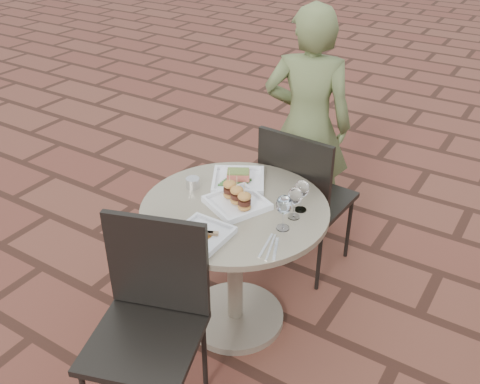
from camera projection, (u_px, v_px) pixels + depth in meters
The scene contains 13 objects.
ground at pixel (251, 302), 3.02m from camera, with size 60.00×60.00×0.00m, color #572E22.
cafe_table at pixel (235, 248), 2.66m from camera, with size 0.90×0.90×0.73m.
chair_far at pixel (302, 192), 3.00m from camera, with size 0.46×0.46×0.93m.
chair_near at pixel (151, 308), 2.20m from camera, with size 0.56×0.56×0.93m.
diner at pixel (307, 126), 3.29m from camera, with size 0.54×0.36×1.49m, color #566135.
plate_salmon at pixel (238, 179), 2.72m from camera, with size 0.35×0.35×0.07m.
plate_sliders at pixel (237, 199), 2.52m from camera, with size 0.33×0.33×0.16m.
plate_tuna at pixel (202, 234), 2.32m from camera, with size 0.22×0.22×0.03m.
wine_glass_right at pixel (284, 205), 2.32m from camera, with size 0.07×0.07×0.17m.
wine_glass_mid at pixel (302, 189), 2.45m from camera, with size 0.07×0.07×0.16m.
wine_glass_far at pixel (295, 197), 2.40m from camera, with size 0.07×0.07×0.16m.
steel_ramekin at pixel (193, 183), 2.67m from camera, with size 0.07×0.07×0.05m, color silver.
cutlery_set at pixel (271, 247), 2.26m from camera, with size 0.08×0.19×0.00m, color silver, non-canonical shape.
Camera 1 is at (1.16, -1.95, 2.10)m, focal length 40.00 mm.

